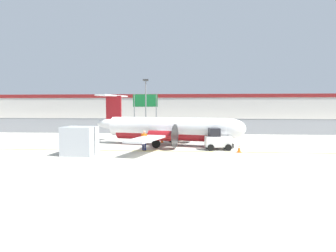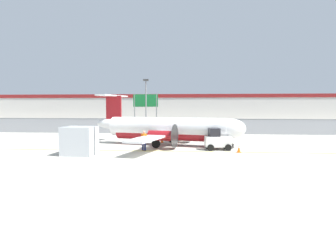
{
  "view_description": "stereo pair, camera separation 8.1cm",
  "coord_description": "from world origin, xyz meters",
  "px_view_note": "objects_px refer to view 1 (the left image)",
  "views": [
    {
      "loc": [
        1.19,
        -22.79,
        3.77
      ],
      "look_at": [
        -1.34,
        6.94,
        1.8
      ],
      "focal_mm": 32.0,
      "sensor_mm": 36.0,
      "label": 1
    },
    {
      "loc": [
        1.27,
        -22.78,
        3.77
      ],
      "look_at": [
        -1.34,
        6.94,
        1.8
      ],
      "focal_mm": 32.0,
      "sensor_mm": 36.0,
      "label": 2
    }
  ],
  "objects_px": {
    "traffic_cone_near_left": "(162,140)",
    "traffic_cone_near_right": "(215,141)",
    "parked_car_2": "(209,124)",
    "ground_crew_worker": "(144,139)",
    "highway_sign": "(145,104)",
    "cargo_container": "(80,141)",
    "parked_car_3": "(265,124)",
    "parked_car_1": "(158,124)",
    "apron_light_pole": "(146,102)",
    "traffic_cone_far_left": "(239,149)",
    "baggage_tug": "(218,140)",
    "parked_car_0": "(110,123)",
    "commuter_airplane": "(170,129)"
  },
  "relations": [
    {
      "from": "parked_car_1",
      "to": "apron_light_pole",
      "type": "height_order",
      "value": "apron_light_pole"
    },
    {
      "from": "traffic_cone_near_right",
      "to": "parked_car_2",
      "type": "height_order",
      "value": "parked_car_2"
    },
    {
      "from": "traffic_cone_far_left",
      "to": "apron_light_pole",
      "type": "relative_size",
      "value": 0.09
    },
    {
      "from": "baggage_tug",
      "to": "parked_car_0",
      "type": "height_order",
      "value": "baggage_tug"
    },
    {
      "from": "parked_car_2",
      "to": "parked_car_3",
      "type": "bearing_deg",
      "value": 9.3
    },
    {
      "from": "traffic_cone_near_left",
      "to": "parked_car_3",
      "type": "height_order",
      "value": "parked_car_3"
    },
    {
      "from": "highway_sign",
      "to": "cargo_container",
      "type": "bearing_deg",
      "value": -94.96
    },
    {
      "from": "ground_crew_worker",
      "to": "parked_car_2",
      "type": "bearing_deg",
      "value": -3.26
    },
    {
      "from": "parked_car_1",
      "to": "traffic_cone_near_right",
      "type": "bearing_deg",
      "value": 113.18
    },
    {
      "from": "traffic_cone_far_left",
      "to": "parked_car_0",
      "type": "bearing_deg",
      "value": 125.65
    },
    {
      "from": "parked_car_2",
      "to": "ground_crew_worker",
      "type": "bearing_deg",
      "value": -101.16
    },
    {
      "from": "cargo_container",
      "to": "ground_crew_worker",
      "type": "bearing_deg",
      "value": 34.14
    },
    {
      "from": "traffic_cone_near_left",
      "to": "commuter_airplane",
      "type": "bearing_deg",
      "value": -65.23
    },
    {
      "from": "traffic_cone_near_left",
      "to": "traffic_cone_near_right",
      "type": "height_order",
      "value": "same"
    },
    {
      "from": "commuter_airplane",
      "to": "parked_car_3",
      "type": "xyz_separation_m",
      "value": [
        13.85,
        20.67,
        -0.71
      ]
    },
    {
      "from": "cargo_container",
      "to": "parked_car_3",
      "type": "xyz_separation_m",
      "value": [
        20.34,
        27.0,
        -0.21
      ]
    },
    {
      "from": "baggage_tug",
      "to": "traffic_cone_near_left",
      "type": "height_order",
      "value": "baggage_tug"
    },
    {
      "from": "ground_crew_worker",
      "to": "traffic_cone_near_right",
      "type": "height_order",
      "value": "ground_crew_worker"
    },
    {
      "from": "baggage_tug",
      "to": "parked_car_2",
      "type": "relative_size",
      "value": 0.57
    },
    {
      "from": "parked_car_1",
      "to": "highway_sign",
      "type": "distance_m",
      "value": 6.76
    },
    {
      "from": "baggage_tug",
      "to": "parked_car_3",
      "type": "height_order",
      "value": "baggage_tug"
    },
    {
      "from": "parked_car_2",
      "to": "parked_car_3",
      "type": "relative_size",
      "value": 1.01
    },
    {
      "from": "traffic_cone_far_left",
      "to": "parked_car_1",
      "type": "xyz_separation_m",
      "value": [
        -9.59,
        24.16,
        0.58
      ]
    },
    {
      "from": "parked_car_3",
      "to": "parked_car_1",
      "type": "bearing_deg",
      "value": 179.24
    },
    {
      "from": "parked_car_3",
      "to": "highway_sign",
      "type": "distance_m",
      "value": 19.89
    },
    {
      "from": "baggage_tug",
      "to": "traffic_cone_near_left",
      "type": "bearing_deg",
      "value": 130.06
    },
    {
      "from": "parked_car_3",
      "to": "apron_light_pole",
      "type": "xyz_separation_m",
      "value": [
        -17.75,
        -10.89,
        3.41
      ]
    },
    {
      "from": "parked_car_1",
      "to": "apron_light_pole",
      "type": "bearing_deg",
      "value": 88.51
    },
    {
      "from": "parked_car_0",
      "to": "highway_sign",
      "type": "distance_m",
      "value": 9.98
    },
    {
      "from": "commuter_airplane",
      "to": "traffic_cone_near_right",
      "type": "distance_m",
      "value": 4.77
    },
    {
      "from": "traffic_cone_near_right",
      "to": "parked_car_1",
      "type": "relative_size",
      "value": 0.15
    },
    {
      "from": "parked_car_1",
      "to": "highway_sign",
      "type": "xyz_separation_m",
      "value": [
        -1.1,
        -5.83,
        3.24
      ]
    },
    {
      "from": "baggage_tug",
      "to": "parked_car_1",
      "type": "height_order",
      "value": "baggage_tug"
    },
    {
      "from": "ground_crew_worker",
      "to": "highway_sign",
      "type": "height_order",
      "value": "highway_sign"
    },
    {
      "from": "ground_crew_worker",
      "to": "parked_car_2",
      "type": "distance_m",
      "value": 24.47
    },
    {
      "from": "commuter_airplane",
      "to": "parked_car_1",
      "type": "xyz_separation_m",
      "value": [
        -3.6,
        20.1,
        -0.71
      ]
    },
    {
      "from": "traffic_cone_far_left",
      "to": "apron_light_pole",
      "type": "xyz_separation_m",
      "value": [
        -9.89,
        13.84,
        3.99
      ]
    },
    {
      "from": "commuter_airplane",
      "to": "parked_car_0",
      "type": "xyz_separation_m",
      "value": [
        -11.7,
        20.6,
        -0.71
      ]
    },
    {
      "from": "baggage_tug",
      "to": "parked_car_3",
      "type": "distance_m",
      "value": 25.22
    },
    {
      "from": "baggage_tug",
      "to": "traffic_cone_near_right",
      "type": "bearing_deg",
      "value": 80.93
    },
    {
      "from": "traffic_cone_near_right",
      "to": "parked_car_3",
      "type": "xyz_separation_m",
      "value": [
        9.41,
        19.5,
        0.58
      ]
    },
    {
      "from": "traffic_cone_near_right",
      "to": "parked_car_2",
      "type": "bearing_deg",
      "value": 88.95
    },
    {
      "from": "cargo_container",
      "to": "apron_light_pole",
      "type": "distance_m",
      "value": 16.63
    },
    {
      "from": "baggage_tug",
      "to": "parked_car_3",
      "type": "bearing_deg",
      "value": 60.13
    },
    {
      "from": "traffic_cone_near_left",
      "to": "traffic_cone_near_right",
      "type": "distance_m",
      "value": 5.52
    },
    {
      "from": "commuter_airplane",
      "to": "traffic_cone_far_left",
      "type": "height_order",
      "value": "commuter_airplane"
    },
    {
      "from": "parked_car_1",
      "to": "parked_car_2",
      "type": "distance_m",
      "value": 8.38
    },
    {
      "from": "cargo_container",
      "to": "apron_light_pole",
      "type": "height_order",
      "value": "apron_light_pole"
    },
    {
      "from": "baggage_tug",
      "to": "ground_crew_worker",
      "type": "xyz_separation_m",
      "value": [
        -6.26,
        -0.89,
        0.1
      ]
    },
    {
      "from": "traffic_cone_near_left",
      "to": "apron_light_pole",
      "type": "xyz_separation_m",
      "value": [
        -2.91,
        7.63,
        3.99
      ]
    }
  ]
}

